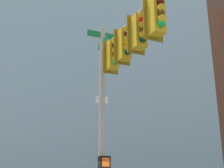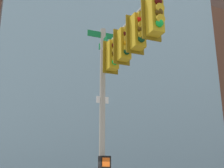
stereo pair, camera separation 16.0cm
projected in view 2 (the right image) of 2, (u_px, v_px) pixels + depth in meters
signal_pole_assembly at (120, 69)px, 9.01m from camera, size 4.76×1.23×7.37m
building_brick_midblock at (165, 98)px, 54.13m from camera, size 19.06×16.44×30.48m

